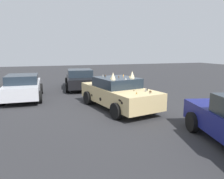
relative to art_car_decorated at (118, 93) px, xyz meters
The scene contains 4 objects.
ground_plane 0.72m from the art_car_decorated, 169.08° to the right, with size 60.00×60.00×0.00m, color #2D2D30.
art_car_decorated is the anchor object (origin of this frame).
parked_sedan_near_left 5.47m from the art_car_decorated, 51.50° to the left, with size 4.13×2.06×1.36m.
parked_sedan_near_right 5.82m from the art_car_decorated, ahead, with size 4.47×2.31×1.36m.
Camera 1 is at (-9.19, 3.35, 2.65)m, focal length 34.79 mm.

